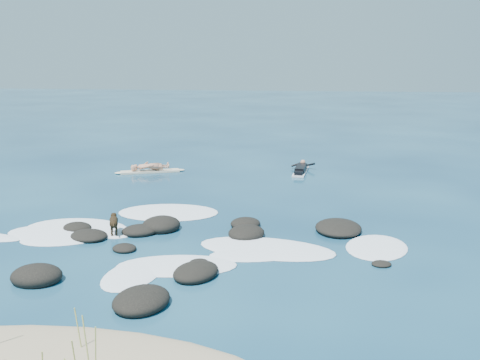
# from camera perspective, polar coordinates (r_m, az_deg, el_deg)

# --- Properties ---
(ground) EXTENTS (160.00, 160.00, 0.00)m
(ground) POSITION_cam_1_polar(r_m,az_deg,el_deg) (16.79, -7.70, -5.79)
(ground) COLOR #0A2642
(ground) RESTS_ON ground
(dune_grass) EXTENTS (3.50, 1.63, 1.24)m
(dune_grass) POSITION_cam_1_polar(r_m,az_deg,el_deg) (9.76, -22.41, -16.83)
(dune_grass) COLOR #A9AE54
(dune_grass) RESTS_ON ground
(reef_rocks) EXTENTS (14.17, 7.68, 0.54)m
(reef_rocks) POSITION_cam_1_polar(r_m,az_deg,el_deg) (15.54, -8.50, -6.94)
(reef_rocks) COLOR black
(reef_rocks) RESTS_ON ground
(breaking_foam) EXTENTS (15.47, 8.06, 0.12)m
(breaking_foam) POSITION_cam_1_polar(r_m,az_deg,el_deg) (16.51, -9.99, -6.17)
(breaking_foam) COLOR white
(breaking_foam) RESTS_ON ground
(standing_surfer_rig) EXTENTS (3.22, 1.57, 1.91)m
(standing_surfer_rig) POSITION_cam_1_polar(r_m,az_deg,el_deg) (25.94, -9.62, 2.43)
(standing_surfer_rig) COLOR beige
(standing_surfer_rig) RESTS_ON ground
(paddling_surfer_rig) EXTENTS (1.21, 2.70, 0.47)m
(paddling_surfer_rig) POSITION_cam_1_polar(r_m,az_deg,el_deg) (25.82, 6.52, 1.14)
(paddling_surfer_rig) COLOR white
(paddling_surfer_rig) RESTS_ON ground
(dog) EXTENTS (0.49, 0.98, 0.65)m
(dog) POSITION_cam_1_polar(r_m,az_deg,el_deg) (16.93, -13.32, -4.35)
(dog) COLOR black
(dog) RESTS_ON ground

